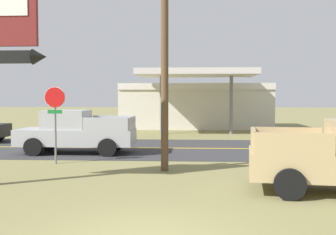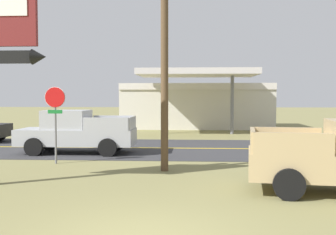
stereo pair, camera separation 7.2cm
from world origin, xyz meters
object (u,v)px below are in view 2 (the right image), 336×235
Objects in this scene: stop_sign at (55,111)px; pickup_silver_on_road at (76,132)px; utility_pole at (164,16)px; gas_station at (197,104)px.

stop_sign is 0.57× the size of pickup_silver_on_road.
pickup_silver_on_road is (-0.05, 2.82, -1.06)m from stop_sign.
utility_pole is at bearing -16.30° from stop_sign.
gas_station is (5.53, 18.59, -0.08)m from stop_sign.
gas_station is (1.25, 19.84, -3.36)m from utility_pole.
stop_sign is 0.30× the size of utility_pole.
stop_sign reaches higher than pickup_silver_on_road.
stop_sign is at bearing -88.95° from pickup_silver_on_road.
pickup_silver_on_road is at bearing 136.76° from utility_pole.
stop_sign is 0.25× the size of gas_station.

